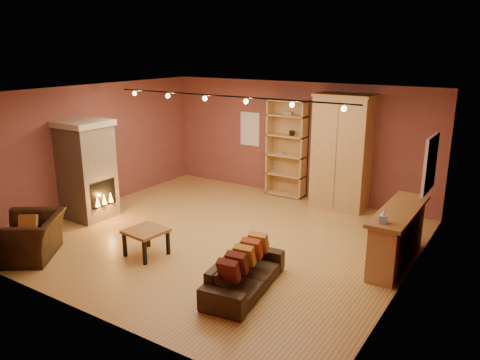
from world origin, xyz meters
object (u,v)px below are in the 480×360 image
Objects in this scene: bar_counter at (397,236)px; coffee_table at (146,233)px; armchair at (29,230)px; fireplace at (87,170)px; armoire at (342,152)px; bookcase at (288,148)px; loveseat at (245,268)px.

bar_counter reaches higher than coffee_table.
bar_counter is 1.51× the size of armchair.
fireplace is 2.17m from armchair.
bar_counter is at bearing -49.70° from armoire.
fireplace is 0.89× the size of bookcase.
armchair is (-3.79, -1.07, 0.14)m from loveseat.
coffee_table is at bearing -114.02° from armoire.
loveseat is (0.20, -4.41, -0.95)m from armoire.
armoire reaches higher than fireplace.
armchair is (-3.59, -5.47, -0.81)m from armoire.
fireplace is 1.03× the size of bar_counter.
coffee_table is at bearing -151.37° from bar_counter.
bookcase reaches higher than loveseat.
armchair reaches higher than loveseat.
armoire reaches higher than armchair.
fireplace is 0.81× the size of armoire.
fireplace is 1.17× the size of loveseat.
bar_counter is 6.37m from armchair.
fireplace reaches higher than loveseat.
armchair is (0.76, -1.96, -0.56)m from fireplace.
bookcase is at bearing 171.88° from armoire.
bar_counter is 1.14× the size of loveseat.
bar_counter is (6.24, 1.28, -0.56)m from fireplace.
armchair is (-5.48, -3.24, -0.00)m from bar_counter.
fireplace is at bearing -127.85° from bookcase.
loveseat is at bearing -70.33° from bookcase.
fireplace is at bearing 161.71° from coffee_table.
armchair is at bearing -145.21° from coffee_table.
bookcase is at bearing 52.15° from fireplace.
armoire is 1.44× the size of loveseat.
bookcase is 4.20m from bar_counter.
bar_counter is (1.89, -2.23, -0.81)m from armoire.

